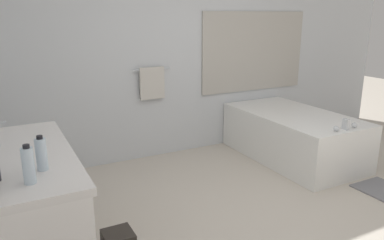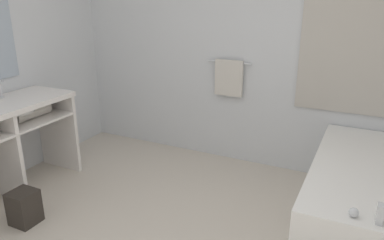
% 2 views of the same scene
% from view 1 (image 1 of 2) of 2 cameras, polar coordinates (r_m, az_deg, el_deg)
% --- Properties ---
extents(ground_plane, '(16.00, 16.00, 0.00)m').
position_cam_1_polar(ground_plane, '(3.45, 13.45, -16.20)').
color(ground_plane, beige).
rests_on(ground_plane, ground).
extents(wall_back_with_blinds, '(7.40, 0.13, 2.70)m').
position_cam_1_polar(wall_back_with_blinds, '(4.86, -2.73, 10.36)').
color(wall_back_with_blinds, silver).
rests_on(wall_back_with_blinds, ground_plane).
extents(vanity_counter, '(0.58, 1.47, 0.91)m').
position_cam_1_polar(vanity_counter, '(2.83, -23.44, -9.11)').
color(vanity_counter, white).
rests_on(vanity_counter, ground_plane).
extents(bathtub, '(0.98, 1.78, 0.72)m').
position_cam_1_polar(bathtub, '(4.99, 15.11, -1.98)').
color(bathtub, white).
rests_on(bathtub, ground_plane).
extents(water_bottle_1, '(0.06, 0.06, 0.22)m').
position_cam_1_polar(water_bottle_1, '(2.21, -23.65, -6.34)').
color(water_bottle_1, silver).
rests_on(water_bottle_1, vanity_counter).
extents(water_bottle_2, '(0.06, 0.06, 0.21)m').
position_cam_1_polar(water_bottle_2, '(2.37, -21.97, -4.83)').
color(water_bottle_2, silver).
rests_on(water_bottle_2, vanity_counter).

